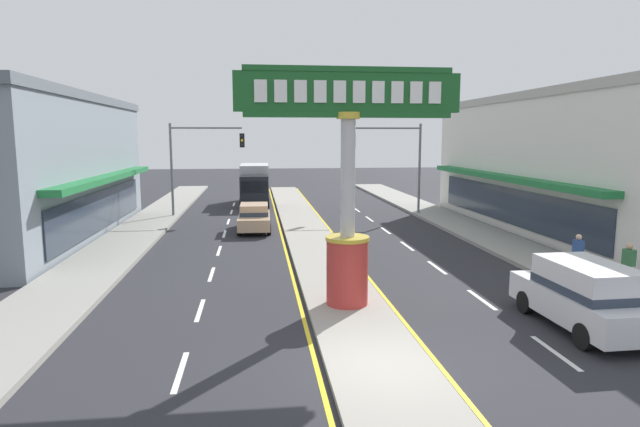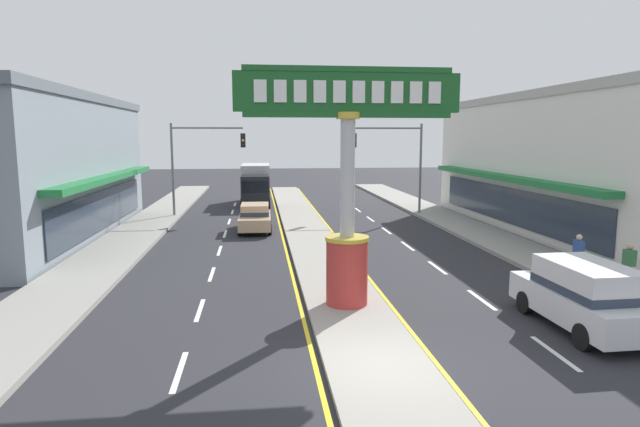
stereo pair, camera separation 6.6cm
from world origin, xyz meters
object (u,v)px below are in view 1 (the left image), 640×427
object	(u,v)px
district_sign	(348,194)
traffic_light_right_side	(395,153)
storefront_left	(4,167)
suv_far_right_lane	(584,295)
sedan_near_right_lane	(254,217)
pedestrian_far_side	(628,263)
pedestrian_near_kerb	(578,252)
traffic_light_left_side	(198,153)
box_truck_near_left_lane	(255,183)
storefront_right	(583,163)

from	to	relation	value
district_sign	traffic_light_right_side	xyz separation A→B (m)	(6.49, 19.23, 0.65)
storefront_left	traffic_light_right_side	size ratio (longest dim) A/B	3.22
traffic_light_right_side	suv_far_right_lane	xyz separation A→B (m)	(-0.28, -21.83, -3.26)
sedan_near_right_lane	pedestrian_far_side	size ratio (longest dim) A/B	2.74
storefront_left	traffic_light_right_side	distance (m)	22.94
district_sign	pedestrian_near_kerb	bearing A→B (deg)	13.62
district_sign	suv_far_right_lane	size ratio (longest dim) A/B	1.56
suv_far_right_lane	traffic_light_left_side	bearing A→B (deg)	119.38
suv_far_right_lane	sedan_near_right_lane	bearing A→B (deg)	118.24
box_truck_near_left_lane	storefront_right	bearing A→B (deg)	-37.23
storefront_left	suv_far_right_lane	distance (m)	27.32
pedestrian_near_kerb	sedan_near_right_lane	bearing A→B (deg)	134.51
traffic_light_left_side	pedestrian_far_side	xyz separation A→B (m)	(16.27, -19.53, -3.17)
traffic_light_right_side	sedan_near_right_lane	xyz separation A→B (m)	(-9.40, -4.86, -3.46)
suv_far_right_lane	pedestrian_near_kerb	xyz separation A→B (m)	(2.85, 4.80, 0.09)
storefront_right	district_sign	bearing A→B (deg)	-141.39
suv_far_right_lane	pedestrian_far_side	world-z (taller)	suv_far_right_lane
traffic_light_left_side	sedan_near_right_lane	world-z (taller)	traffic_light_left_side
pedestrian_far_side	traffic_light_left_side	bearing A→B (deg)	129.79
traffic_light_right_side	sedan_near_right_lane	size ratio (longest dim) A/B	1.43
box_truck_near_left_lane	district_sign	bearing A→B (deg)	-83.81
traffic_light_right_side	pedestrian_far_side	distance (m)	19.36
traffic_light_left_side	pedestrian_far_side	world-z (taller)	traffic_light_left_side
sedan_near_right_lane	pedestrian_near_kerb	size ratio (longest dim) A/B	2.75
pedestrian_far_side	suv_far_right_lane	bearing A→B (deg)	-139.77
traffic_light_left_side	sedan_near_right_lane	distance (m)	7.48
box_truck_near_left_lane	pedestrian_far_side	distance (m)	29.17
district_sign	sedan_near_right_lane	xyz separation A→B (m)	(-2.91, 14.37, -2.81)
storefront_right	pedestrian_near_kerb	xyz separation A→B (m)	(-6.65, -10.35, -2.80)
storefront_left	pedestrian_near_kerb	bearing A→B (deg)	-24.47
district_sign	storefront_left	xyz separation A→B (m)	(-15.71, 13.47, 0.17)
traffic_light_right_side	pedestrian_near_kerb	distance (m)	17.52
storefront_left	pedestrian_near_kerb	distance (m)	27.35
traffic_light_right_side	pedestrian_near_kerb	world-z (taller)	traffic_light_right_side
storefront_left	storefront_right	world-z (taller)	storefront_right
storefront_right	pedestrian_far_side	xyz separation A→B (m)	(-5.93, -12.13, -2.79)
storefront_right	box_truck_near_left_lane	world-z (taller)	storefront_right
box_truck_near_left_lane	traffic_light_right_side	bearing A→B (deg)	-38.45
traffic_light_right_side	storefront_right	bearing A→B (deg)	-35.94
pedestrian_far_side	storefront_right	bearing A→B (deg)	63.93
traffic_light_left_side	suv_far_right_lane	xyz separation A→B (m)	(12.70, -22.55, -3.26)
storefront_left	box_truck_near_left_lane	size ratio (longest dim) A/B	2.88
storefront_right	traffic_light_left_side	size ratio (longest dim) A/B	3.69
storefront_left	traffic_light_right_side	bearing A→B (deg)	14.55
box_truck_near_left_lane	pedestrian_far_side	xyz separation A→B (m)	(12.67, -26.26, -0.62)
pedestrian_far_side	district_sign	bearing A→B (deg)	-177.55
traffic_light_left_side	suv_far_right_lane	bearing A→B (deg)	-60.62
district_sign	pedestrian_near_kerb	xyz separation A→B (m)	(9.06, 2.20, -2.53)
storefront_right	traffic_light_left_side	xyz separation A→B (m)	(-22.20, 7.41, 0.38)
traffic_light_left_side	district_sign	bearing A→B (deg)	-71.98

